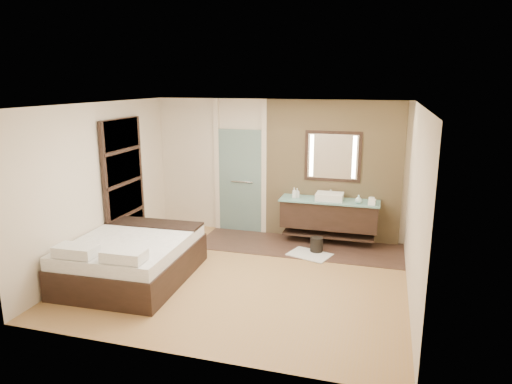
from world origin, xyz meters
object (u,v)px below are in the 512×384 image
(mirror_unit, at_px, (333,156))
(bed, at_px, (132,258))
(vanity, at_px, (329,214))
(waste_bin, at_px, (316,245))

(mirror_unit, relative_size, bed, 0.49)
(vanity, relative_size, mirror_unit, 1.75)
(mirror_unit, bearing_deg, waste_bin, -99.97)
(vanity, bearing_deg, mirror_unit, 90.00)
(vanity, height_order, waste_bin, vanity)
(mirror_unit, relative_size, waste_bin, 3.70)
(mirror_unit, height_order, bed, mirror_unit)
(vanity, bearing_deg, bed, -138.16)
(waste_bin, bearing_deg, mirror_unit, 80.03)
(bed, xyz_separation_m, waste_bin, (2.61, 1.91, -0.19))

